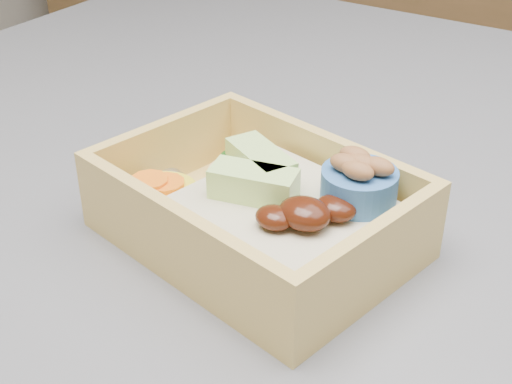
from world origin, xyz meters
The scene contains 1 object.
bento_box centered at (-0.10, -0.23, 0.95)m, with size 0.23×0.19×0.07m.
Camera 1 is at (0.11, -0.57, 1.21)m, focal length 50.00 mm.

